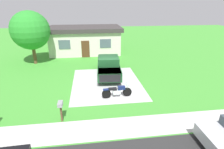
{
  "coord_description": "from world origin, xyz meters",
  "views": [
    {
      "loc": [
        -1.35,
        -13.88,
        6.36
      ],
      "look_at": [
        0.42,
        -0.37,
        0.9
      ],
      "focal_mm": 28.46,
      "sensor_mm": 36.0,
      "label": 1
    }
  ],
  "objects_px": {
    "motorcycle": "(117,91)",
    "neighbor_house": "(85,39)",
    "pickup_truck": "(108,65)",
    "mailbox": "(61,106)",
    "shade_tree": "(30,30)"
  },
  "relations": [
    {
      "from": "neighbor_house",
      "to": "mailbox",
      "type": "bearing_deg",
      "value": -94.76
    },
    {
      "from": "motorcycle",
      "to": "neighbor_house",
      "type": "xyz_separation_m",
      "value": [
        -2.31,
        13.28,
        1.32
      ]
    },
    {
      "from": "pickup_truck",
      "to": "neighbor_house",
      "type": "relative_size",
      "value": 0.6
    },
    {
      "from": "mailbox",
      "to": "pickup_truck",
      "type": "bearing_deg",
      "value": 63.11
    },
    {
      "from": "motorcycle",
      "to": "pickup_truck",
      "type": "bearing_deg",
      "value": 91.6
    },
    {
      "from": "mailbox",
      "to": "neighbor_house",
      "type": "relative_size",
      "value": 0.13
    },
    {
      "from": "motorcycle",
      "to": "neighbor_house",
      "type": "relative_size",
      "value": 0.23
    },
    {
      "from": "pickup_truck",
      "to": "mailbox",
      "type": "distance_m",
      "value": 7.72
    },
    {
      "from": "pickup_truck",
      "to": "mailbox",
      "type": "xyz_separation_m",
      "value": [
        -3.49,
        -6.89,
        0.03
      ]
    },
    {
      "from": "pickup_truck",
      "to": "neighbor_house",
      "type": "height_order",
      "value": "neighbor_house"
    },
    {
      "from": "mailbox",
      "to": "shade_tree",
      "type": "xyz_separation_m",
      "value": [
        -4.37,
        11.39,
        2.71
      ]
    },
    {
      "from": "shade_tree",
      "to": "motorcycle",
      "type": "bearing_deg",
      "value": -48.35
    },
    {
      "from": "mailbox",
      "to": "shade_tree",
      "type": "relative_size",
      "value": 0.22
    },
    {
      "from": "pickup_truck",
      "to": "shade_tree",
      "type": "height_order",
      "value": "shade_tree"
    },
    {
      "from": "motorcycle",
      "to": "pickup_truck",
      "type": "distance_m",
      "value": 4.51
    }
  ]
}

